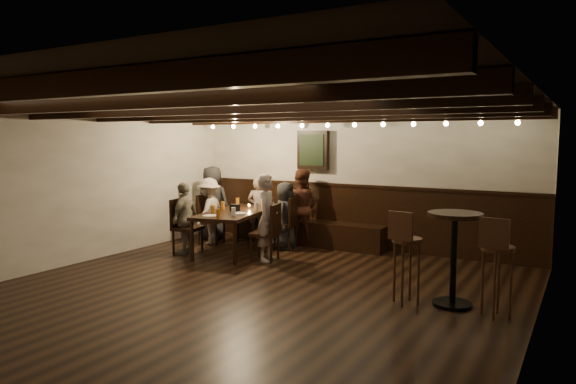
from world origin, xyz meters
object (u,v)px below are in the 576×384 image
Objects in this scene: person_right_near at (285,216)px; bar_stool_right at (496,280)px; chair_right_near at (284,233)px; person_right_far at (268,217)px; chair_left_near at (211,229)px; bar_stool_left at (406,269)px; dining_table at (236,214)px; chair_left_far at (187,237)px; chair_right_far at (266,243)px; person_bench_left at (213,203)px; person_bench_right at (301,207)px; person_bench_centre at (258,209)px; person_left_far at (185,218)px; high_top_table at (454,245)px; person_left_near at (209,211)px.

person_right_near is 1.07× the size of bar_stool_right.
person_right_far is at bearing -178.07° from chair_right_near.
bar_stool_left is (4.23, -1.56, 0.14)m from chair_left_near.
dining_table is 0.92m from chair_left_far.
chair_right_near is (0.61, 0.59, -0.37)m from dining_table.
bar_stool_left reaches higher than chair_left_near.
person_bench_left is (-1.87, 0.97, 0.43)m from chair_right_far.
chair_right_far is 3.75m from bar_stool_right.
dining_table is 1.45× the size of person_bench_right.
chair_right_near is 0.83× the size of bar_stool_right.
person_bench_centre is 0.86× the size of person_bench_right.
person_left_far is 4.12m from bar_stool_left.
high_top_table is at bearing 32.76° from bar_stool_left.
person_bench_centre reaches higher than person_right_near.
person_left_far reaches higher than chair_right_near.
bar_stool_right is (0.50, -0.16, -0.31)m from high_top_table.
person_bench_left is at bearing 135.00° from dining_table.
chair_right_near is at bearing -0.02° from chair_right_far.
chair_right_far is 1.76m from person_left_near.
person_left_near is (-1.63, 0.56, 0.34)m from chair_right_far.
person_bench_centre is at bearing 161.90° from bar_stool_right.
person_bench_left is 2.13m from person_right_far.
person_left_far is at bearing 63.43° from person_bench_centre.
bar_stool_left is (4.50, -1.96, -0.30)m from person_bench_left.
bar_stool_left is at bearing -157.63° from high_top_table.
chair_left_far is at bearing 90.00° from person_right_far.
chair_left_far is (0.19, -0.88, 0.01)m from chair_left_near.
person_right_far is 2.80m from bar_stool_left.
chair_right_near is 0.76× the size of person_left_far.
person_left_near is at bearing 164.23° from high_top_table.
person_bench_centre is at bearing -170.54° from person_bench_left.
person_bench_centre reaches higher than chair_right_near.
person_bench_left reaches higher than person_bench_centre.
person_bench_left is at bearing 74.74° from person_right_near.
person_bench_left is 1.71m from person_right_near.
person_left_far is at bearing -149.04° from dining_table.
person_right_far is 1.26× the size of high_top_table.
bar_stool_left is 1.00× the size of bar_stool_right.
person_right_far reaches higher than chair_right_far.
person_bench_left is 1.16× the size of person_left_far.
person_bench_left reaches higher than chair_right_near.
chair_left_far is at bearing 1.91° from person_left_near.
person_right_far reaches higher than high_top_table.
person_left_near is at bearing 171.75° from bar_stool_right.
person_right_near is (0.03, 0.01, 0.32)m from chair_right_near.
chair_right_far is 1.43m from person_bench_right.
person_left_near is 1.10× the size of bar_stool_right.
person_left_near reaches higher than chair_left_far.
chair_right_far is at bearing 115.62° from person_bench_centre.
person_left_far is at bearing 120.96° from person_right_near.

